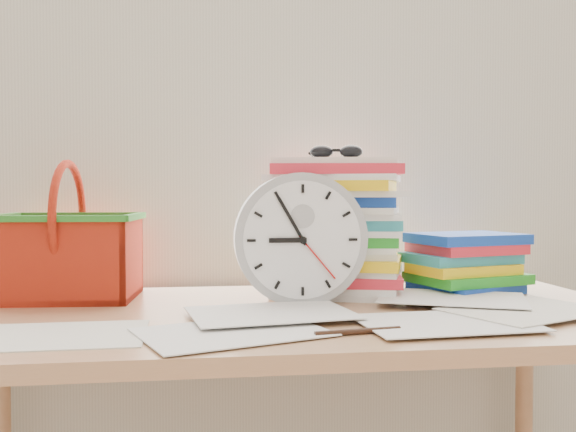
{
  "coord_description": "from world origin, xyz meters",
  "views": [
    {
      "loc": [
        -0.19,
        0.34,
        0.98
      ],
      "look_at": [
        -0.01,
        1.6,
        0.94
      ],
      "focal_mm": 40.0,
      "sensor_mm": 36.0,
      "label": 1
    }
  ],
  "objects": [
    {
      "name": "sunglasses",
      "position": [
        0.12,
        1.77,
        1.08
      ],
      "size": [
        0.16,
        0.15,
        0.03
      ],
      "primitive_type": null,
      "rotation": [
        0.0,
        0.0,
        -0.26
      ],
      "color": "black",
      "rests_on": "paper_stack"
    },
    {
      "name": "scattered_papers",
      "position": [
        0.0,
        1.6,
        0.76
      ],
      "size": [
        1.26,
        0.42,
        0.02
      ],
      "primitive_type": null,
      "color": "white",
      "rests_on": "desk"
    },
    {
      "name": "clock",
      "position": [
        0.02,
        1.66,
        0.89
      ],
      "size": [
        0.28,
        0.06,
        0.28
      ],
      "primitive_type": "cylinder",
      "rotation": [
        1.57,
        0.0,
        0.0
      ],
      "color": "#A8A9AA",
      "rests_on": "desk"
    },
    {
      "name": "pen",
      "position": [
        0.07,
        1.37,
        0.76
      ],
      "size": [
        0.15,
        0.03,
        0.01
      ],
      "primitive_type": "cylinder",
      "rotation": [
        0.0,
        1.57,
        0.15
      ],
      "color": "black",
      "rests_on": "desk"
    },
    {
      "name": "book_stack",
      "position": [
        0.42,
        1.77,
        0.82
      ],
      "size": [
        0.33,
        0.29,
        0.14
      ],
      "primitive_type": null,
      "rotation": [
        0.0,
        0.0,
        0.35
      ],
      "color": "white",
      "rests_on": "desk"
    },
    {
      "name": "desk",
      "position": [
        0.0,
        1.6,
        0.68
      ],
      "size": [
        1.4,
        0.7,
        0.75
      ],
      "color": "tan",
      "rests_on": "ground"
    },
    {
      "name": "curtain",
      "position": [
        0.0,
        1.98,
        1.3
      ],
      "size": [
        2.4,
        0.01,
        2.5
      ],
      "primitive_type": "cube",
      "color": "silver",
      "rests_on": "room_shell"
    },
    {
      "name": "paper_stack",
      "position": [
        0.12,
        1.8,
        0.91
      ],
      "size": [
        0.37,
        0.33,
        0.31
      ],
      "primitive_type": null,
      "rotation": [
        0.0,
        0.0,
        -0.26
      ],
      "color": "white",
      "rests_on": "desk"
    },
    {
      "name": "basket",
      "position": [
        -0.47,
        1.81,
        0.9
      ],
      "size": [
        0.31,
        0.25,
        0.3
      ],
      "primitive_type": null,
      "rotation": [
        0.0,
        0.0,
        -0.07
      ],
      "color": "red",
      "rests_on": "desk"
    }
  ]
}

